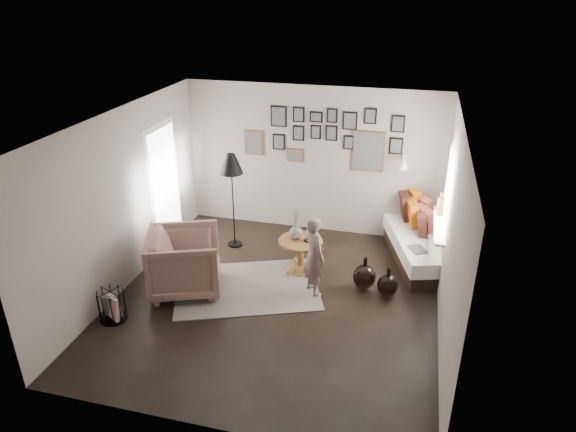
% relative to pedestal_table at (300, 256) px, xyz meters
% --- Properties ---
extents(ground, '(4.80, 4.80, 0.00)m').
position_rel_pedestal_table_xyz_m(ground, '(-0.15, -0.87, -0.25)').
color(ground, black).
rests_on(ground, ground).
extents(wall_back, '(4.50, 0.00, 4.50)m').
position_rel_pedestal_table_xyz_m(wall_back, '(-0.15, 1.53, 1.05)').
color(wall_back, gray).
rests_on(wall_back, ground).
extents(wall_front, '(4.50, 0.00, 4.50)m').
position_rel_pedestal_table_xyz_m(wall_front, '(-0.15, -3.27, 1.05)').
color(wall_front, gray).
rests_on(wall_front, ground).
extents(wall_left, '(0.00, 4.80, 4.80)m').
position_rel_pedestal_table_xyz_m(wall_left, '(-2.40, -0.87, 1.05)').
color(wall_left, gray).
rests_on(wall_left, ground).
extents(wall_right, '(0.00, 4.80, 4.80)m').
position_rel_pedestal_table_xyz_m(wall_right, '(2.10, -0.87, 1.05)').
color(wall_right, gray).
rests_on(wall_right, ground).
extents(ceiling, '(4.80, 4.80, 0.00)m').
position_rel_pedestal_table_xyz_m(ceiling, '(-0.15, -0.87, 2.35)').
color(ceiling, white).
rests_on(ceiling, wall_back).
extents(door_left, '(0.00, 2.14, 2.14)m').
position_rel_pedestal_table_xyz_m(door_left, '(-2.39, 0.33, 0.80)').
color(door_left, white).
rests_on(door_left, wall_left).
extents(window_right, '(0.15, 1.32, 1.30)m').
position_rel_pedestal_table_xyz_m(window_right, '(2.02, 0.47, 0.68)').
color(window_right, white).
rests_on(window_right, wall_right).
extents(gallery_wall, '(2.74, 0.03, 1.08)m').
position_rel_pedestal_table_xyz_m(gallery_wall, '(0.13, 1.51, 1.50)').
color(gallery_wall, brown).
rests_on(gallery_wall, wall_back).
extents(wall_sconce, '(0.18, 0.36, 0.16)m').
position_rel_pedestal_table_xyz_m(wall_sconce, '(1.40, 1.26, 1.22)').
color(wall_sconce, white).
rests_on(wall_sconce, wall_back).
extents(rug, '(2.47, 2.11, 0.01)m').
position_rel_pedestal_table_xyz_m(rug, '(-0.65, -0.68, -0.24)').
color(rug, beige).
rests_on(rug, ground).
extents(pedestal_table, '(0.68, 0.68, 0.53)m').
position_rel_pedestal_table_xyz_m(pedestal_table, '(0.00, 0.00, 0.00)').
color(pedestal_table, brown).
rests_on(pedestal_table, ground).
extents(vase, '(0.19, 0.19, 0.49)m').
position_rel_pedestal_table_xyz_m(vase, '(-0.08, 0.02, 0.44)').
color(vase, black).
rests_on(vase, pedestal_table).
extents(candles, '(0.12, 0.12, 0.25)m').
position_rel_pedestal_table_xyz_m(candles, '(0.11, 0.00, 0.41)').
color(candles, black).
rests_on(candles, pedestal_table).
extents(daybed, '(1.40, 2.14, 0.98)m').
position_rel_pedestal_table_xyz_m(daybed, '(1.81, 0.94, 0.07)').
color(daybed, black).
rests_on(daybed, ground).
extents(magazine_on_daybed, '(0.33, 0.37, 0.02)m').
position_rel_pedestal_table_xyz_m(magazine_on_daybed, '(1.75, 0.29, 0.21)').
color(magazine_on_daybed, black).
rests_on(magazine_on_daybed, daybed).
extents(armchair, '(1.30, 1.29, 0.92)m').
position_rel_pedestal_table_xyz_m(armchair, '(-1.50, -0.93, 0.21)').
color(armchair, brown).
rests_on(armchair, ground).
extents(armchair_cushion, '(0.54, 0.54, 0.19)m').
position_rel_pedestal_table_xyz_m(armchair_cushion, '(-1.47, -0.88, 0.23)').
color(armchair_cushion, silver).
rests_on(armchair_cushion, armchair).
extents(floor_lamp, '(0.38, 0.38, 1.64)m').
position_rel_pedestal_table_xyz_m(floor_lamp, '(-1.29, 0.55, 1.17)').
color(floor_lamp, black).
rests_on(floor_lamp, ground).
extents(magazine_basket, '(0.45, 0.45, 0.44)m').
position_rel_pedestal_table_xyz_m(magazine_basket, '(-2.15, -1.87, -0.03)').
color(magazine_basket, black).
rests_on(magazine_basket, ground).
extents(demijohn_large, '(0.34, 0.34, 0.51)m').
position_rel_pedestal_table_xyz_m(demijohn_large, '(1.03, -0.26, -0.05)').
color(demijohn_large, black).
rests_on(demijohn_large, ground).
extents(demijohn_small, '(0.30, 0.30, 0.46)m').
position_rel_pedestal_table_xyz_m(demijohn_small, '(1.38, -0.38, -0.07)').
color(demijohn_small, black).
rests_on(demijohn_small, ground).
extents(child, '(0.51, 0.53, 1.22)m').
position_rel_pedestal_table_xyz_m(child, '(0.32, -0.55, 0.36)').
color(child, '#6C5C55').
rests_on(child, ground).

